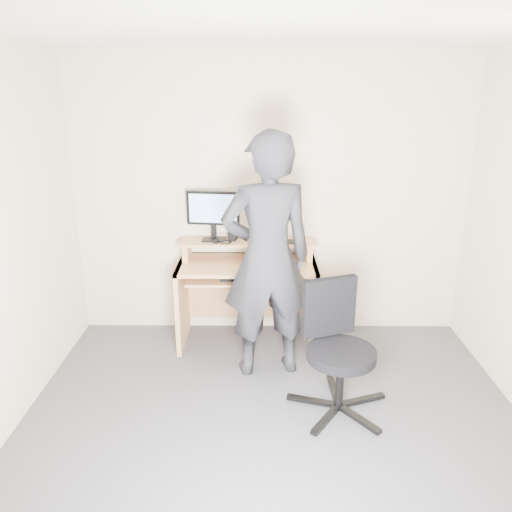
{
  "coord_description": "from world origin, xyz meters",
  "views": [
    {
      "loc": [
        -0.09,
        -2.61,
        2.19
      ],
      "look_at": [
        -0.12,
        1.05,
        0.95
      ],
      "focal_mm": 35.0,
      "sensor_mm": 36.0,
      "label": 1
    }
  ],
  "objects_px": {
    "person": "(267,258)",
    "office_chair": "(337,343)",
    "desk": "(248,281)",
    "monitor": "(213,211)"
  },
  "relations": [
    {
      "from": "desk",
      "to": "office_chair",
      "type": "bearing_deg",
      "value": -58.17
    },
    {
      "from": "person",
      "to": "desk",
      "type": "bearing_deg",
      "value": -85.15
    },
    {
      "from": "monitor",
      "to": "office_chair",
      "type": "relative_size",
      "value": 0.51
    },
    {
      "from": "desk",
      "to": "person",
      "type": "distance_m",
      "value": 0.71
    },
    {
      "from": "desk",
      "to": "person",
      "type": "height_order",
      "value": "person"
    },
    {
      "from": "desk",
      "to": "office_chair",
      "type": "xyz_separation_m",
      "value": [
        0.65,
        -1.04,
        -0.05
      ]
    },
    {
      "from": "person",
      "to": "office_chair",
      "type": "bearing_deg",
      "value": 123.3
    },
    {
      "from": "desk",
      "to": "office_chair",
      "type": "relative_size",
      "value": 1.32
    },
    {
      "from": "office_chair",
      "to": "person",
      "type": "bearing_deg",
      "value": 115.01
    },
    {
      "from": "desk",
      "to": "person",
      "type": "xyz_separation_m",
      "value": [
        0.16,
        -0.56,
        0.41
      ]
    }
  ]
}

